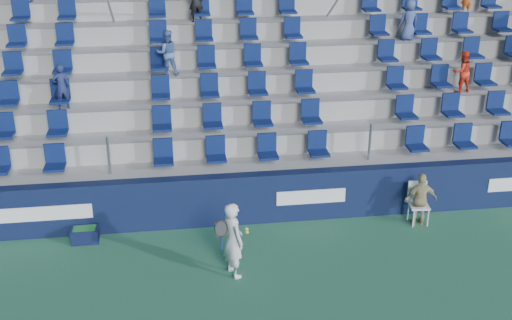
% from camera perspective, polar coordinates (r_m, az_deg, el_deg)
% --- Properties ---
extents(ground, '(70.00, 70.00, 0.00)m').
position_cam_1_polar(ground, '(12.30, 0.87, -12.56)').
color(ground, '#2D6A4A').
rests_on(ground, ground).
extents(sponsor_wall, '(24.00, 0.32, 1.20)m').
position_cam_1_polar(sponsor_wall, '(14.65, -0.95, -3.45)').
color(sponsor_wall, '#10183B').
rests_on(sponsor_wall, ground).
extents(grandstand, '(24.00, 8.17, 6.63)m').
position_cam_1_polar(grandstand, '(18.84, -2.90, 7.75)').
color(grandstand, gray).
rests_on(grandstand, ground).
extents(tennis_player, '(0.69, 0.68, 1.59)m').
position_cam_1_polar(tennis_player, '(12.67, -2.04, -7.08)').
color(tennis_player, silver).
rests_on(tennis_player, ground).
extents(line_judge_chair, '(0.47, 0.49, 0.98)m').
position_cam_1_polar(line_judge_chair, '(15.17, 14.19, -3.42)').
color(line_judge_chair, white).
rests_on(line_judge_chair, ground).
extents(line_judge, '(0.76, 0.37, 1.27)m').
position_cam_1_polar(line_judge, '(15.01, 14.42, -3.42)').
color(line_judge, tan).
rests_on(line_judge, ground).
extents(ball_bin, '(0.59, 0.39, 0.33)m').
position_cam_1_polar(ball_bin, '(14.56, -14.96, -6.38)').
color(ball_bin, '#0E1535').
rests_on(ball_bin, ground).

